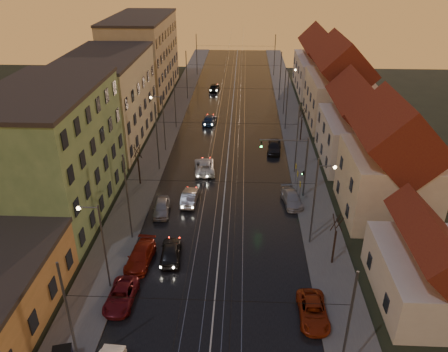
# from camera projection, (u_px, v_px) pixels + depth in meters

# --- Properties ---
(ground) EXTENTS (160.00, 160.00, 0.00)m
(ground) POSITION_uv_depth(u_px,v_px,m) (214.00, 308.00, 34.28)
(ground) COLOR black
(ground) RESTS_ON ground
(road) EXTENTS (16.00, 120.00, 0.04)m
(road) POSITION_uv_depth(u_px,v_px,m) (231.00, 126.00, 69.76)
(road) COLOR black
(road) RESTS_ON ground
(sidewalk_left) EXTENTS (4.00, 120.00, 0.15)m
(sidewalk_left) POSITION_uv_depth(u_px,v_px,m) (169.00, 125.00, 70.14)
(sidewalk_left) COLOR #4C4C4C
(sidewalk_left) RESTS_ON ground
(sidewalk_right) EXTENTS (4.00, 120.00, 0.15)m
(sidewalk_right) POSITION_uv_depth(u_px,v_px,m) (293.00, 127.00, 69.32)
(sidewalk_right) COLOR #4C4C4C
(sidewalk_right) RESTS_ON ground
(tram_rail_0) EXTENTS (0.06, 120.00, 0.03)m
(tram_rail_0) POSITION_uv_depth(u_px,v_px,m) (217.00, 126.00, 69.83)
(tram_rail_0) COLOR gray
(tram_rail_0) RESTS_ON road
(tram_rail_1) EXTENTS (0.06, 120.00, 0.03)m
(tram_rail_1) POSITION_uv_depth(u_px,v_px,m) (226.00, 126.00, 69.77)
(tram_rail_1) COLOR gray
(tram_rail_1) RESTS_ON road
(tram_rail_2) EXTENTS (0.06, 120.00, 0.03)m
(tram_rail_2) POSITION_uv_depth(u_px,v_px,m) (235.00, 126.00, 69.71)
(tram_rail_2) COLOR gray
(tram_rail_2) RESTS_ON road
(tram_rail_3) EXTENTS (0.06, 120.00, 0.03)m
(tram_rail_3) POSITION_uv_depth(u_px,v_px,m) (244.00, 126.00, 69.65)
(tram_rail_3) COLOR gray
(tram_rail_3) RESTS_ON road
(apartment_left_1) EXTENTS (10.00, 18.00, 13.00)m
(apartment_left_1) POSITION_uv_depth(u_px,v_px,m) (51.00, 155.00, 44.43)
(apartment_left_1) COLOR #547D4F
(apartment_left_1) RESTS_ON ground
(apartment_left_2) EXTENTS (10.00, 20.00, 12.00)m
(apartment_left_2) POSITION_uv_depth(u_px,v_px,m) (107.00, 100.00, 62.41)
(apartment_left_2) COLOR beige
(apartment_left_2) RESTS_ON ground
(apartment_left_3) EXTENTS (10.00, 24.00, 14.00)m
(apartment_left_3) POSITION_uv_depth(u_px,v_px,m) (142.00, 57.00, 83.24)
(apartment_left_3) COLOR #998763
(apartment_left_3) RESTS_ON ground
(house_right_0) EXTENTS (8.16, 10.20, 5.80)m
(house_right_0) POSITION_uv_depth(u_px,v_px,m) (433.00, 269.00, 34.02)
(house_right_0) COLOR beige
(house_right_0) RESTS_ON ground
(house_right_1) EXTENTS (8.67, 10.20, 10.80)m
(house_right_1) POSITION_uv_depth(u_px,v_px,m) (390.00, 167.00, 44.39)
(house_right_1) COLOR beige
(house_right_1) RESTS_ON ground
(house_right_2) EXTENTS (9.18, 12.24, 9.20)m
(house_right_2) POSITION_uv_depth(u_px,v_px,m) (359.00, 128.00, 56.29)
(house_right_2) COLOR beige
(house_right_2) RESTS_ON ground
(house_right_3) EXTENTS (9.18, 14.28, 11.50)m
(house_right_3) POSITION_uv_depth(u_px,v_px,m) (339.00, 87.00, 69.06)
(house_right_3) COLOR beige
(house_right_3) RESTS_ON ground
(house_right_4) EXTENTS (9.18, 16.32, 10.00)m
(house_right_4) POSITION_uv_depth(u_px,v_px,m) (321.00, 65.00, 85.38)
(house_right_4) COLOR beige
(house_right_4) RESTS_ON ground
(catenary_pole_l_0) EXTENTS (0.16, 0.16, 9.00)m
(catenary_pole_l_0) POSITION_uv_depth(u_px,v_px,m) (70.00, 320.00, 27.24)
(catenary_pole_l_0) COLOR #595B60
(catenary_pole_l_0) RESTS_ON ground
(catenary_pole_r_0) EXTENTS (0.16, 0.16, 9.00)m
(catenary_pole_r_0) POSITION_uv_depth(u_px,v_px,m) (347.00, 330.00, 26.54)
(catenary_pole_r_0) COLOR #595B60
(catenary_pole_r_0) RESTS_ON ground
(catenary_pole_l_1) EXTENTS (0.16, 0.16, 9.00)m
(catenary_pole_l_1) POSITION_uv_depth(u_px,v_px,m) (128.00, 199.00, 40.55)
(catenary_pole_l_1) COLOR #595B60
(catenary_pole_l_1) RESTS_ON ground
(catenary_pole_r_1) EXTENTS (0.16, 0.16, 9.00)m
(catenary_pole_r_1) POSITION_uv_depth(u_px,v_px,m) (314.00, 203.00, 39.85)
(catenary_pole_r_1) COLOR #595B60
(catenary_pole_r_1) RESTS_ON ground
(catenary_pole_l_2) EXTENTS (0.16, 0.16, 9.00)m
(catenary_pole_l_2) POSITION_uv_depth(u_px,v_px,m) (157.00, 137.00, 53.86)
(catenary_pole_l_2) COLOR #595B60
(catenary_pole_l_2) RESTS_ON ground
(catenary_pole_r_2) EXTENTS (0.16, 0.16, 9.00)m
(catenary_pole_r_2) POSITION_uv_depth(u_px,v_px,m) (297.00, 140.00, 53.15)
(catenary_pole_r_2) COLOR #595B60
(catenary_pole_r_2) RESTS_ON ground
(catenary_pole_l_3) EXTENTS (0.16, 0.16, 9.00)m
(catenary_pole_l_3) POSITION_uv_depth(u_px,v_px,m) (175.00, 100.00, 67.17)
(catenary_pole_l_3) COLOR #595B60
(catenary_pole_l_3) RESTS_ON ground
(catenary_pole_r_3) EXTENTS (0.16, 0.16, 9.00)m
(catenary_pole_r_3) POSITION_uv_depth(u_px,v_px,m) (287.00, 102.00, 66.46)
(catenary_pole_r_3) COLOR #595B60
(catenary_pole_r_3) RESTS_ON ground
(catenary_pole_l_4) EXTENTS (0.16, 0.16, 9.00)m
(catenary_pole_l_4) POSITION_uv_depth(u_px,v_px,m) (187.00, 76.00, 80.47)
(catenary_pole_l_4) COLOR #595B60
(catenary_pole_l_4) RESTS_ON ground
(catenary_pole_r_4) EXTENTS (0.16, 0.16, 9.00)m
(catenary_pole_r_4) POSITION_uv_depth(u_px,v_px,m) (280.00, 77.00, 79.77)
(catenary_pole_r_4) COLOR #595B60
(catenary_pole_r_4) RESTS_ON ground
(catenary_pole_l_5) EXTENTS (0.16, 0.16, 9.00)m
(catenary_pole_l_5) POSITION_uv_depth(u_px,v_px,m) (197.00, 55.00, 96.44)
(catenary_pole_l_5) COLOR #595B60
(catenary_pole_l_5) RESTS_ON ground
(catenary_pole_r_5) EXTENTS (0.16, 0.16, 9.00)m
(catenary_pole_r_5) POSITION_uv_depth(u_px,v_px,m) (275.00, 56.00, 95.73)
(catenary_pole_r_5) COLOR #595B60
(catenary_pole_r_5) RESTS_ON ground
(street_lamp_0) EXTENTS (1.75, 0.32, 8.00)m
(street_lamp_0) POSITION_uv_depth(u_px,v_px,m) (99.00, 239.00, 34.19)
(street_lamp_0) COLOR #595B60
(street_lamp_0) RESTS_ON ground
(street_lamp_1) EXTENTS (1.75, 0.32, 8.00)m
(street_lamp_1) POSITION_uv_depth(u_px,v_px,m) (318.00, 194.00, 40.53)
(street_lamp_1) COLOR #595B60
(street_lamp_1) RESTS_ON ground
(street_lamp_2) EXTENTS (1.75, 0.32, 8.00)m
(street_lamp_2) POSITION_uv_depth(u_px,v_px,m) (161.00, 118.00, 59.02)
(street_lamp_2) COLOR #595B60
(street_lamp_2) RESTS_ON ground
(street_lamp_3) EXTENTS (1.75, 0.32, 8.00)m
(street_lamp_3) POSITION_uv_depth(u_px,v_px,m) (287.00, 87.00, 72.47)
(street_lamp_3) COLOR #595B60
(street_lamp_3) RESTS_ON ground
(traffic_light_mast) EXTENTS (5.30, 0.32, 7.20)m
(traffic_light_mast) POSITION_uv_depth(u_px,v_px,m) (297.00, 160.00, 47.81)
(traffic_light_mast) COLOR #595B60
(traffic_light_mast) RESTS_ON ground
(bare_tree_0) EXTENTS (1.09, 1.09, 5.11)m
(bare_tree_0) POSITION_uv_depth(u_px,v_px,m) (139.00, 166.00, 51.30)
(bare_tree_0) COLOR black
(bare_tree_0) RESTS_ON ground
(bare_tree_1) EXTENTS (1.09, 1.09, 5.11)m
(bare_tree_1) POSITION_uv_depth(u_px,v_px,m) (335.00, 241.00, 38.05)
(bare_tree_1) COLOR black
(bare_tree_1) RESTS_ON ground
(bare_tree_2) EXTENTS (1.09, 1.09, 5.11)m
(bare_tree_2) POSITION_uv_depth(u_px,v_px,m) (301.00, 126.00, 62.88)
(bare_tree_2) COLOR black
(bare_tree_2) RESTS_ON ground
(driving_car_0) EXTENTS (2.14, 4.57, 1.51)m
(driving_car_0) POSITION_uv_depth(u_px,v_px,m) (171.00, 251.00, 39.55)
(driving_car_0) COLOR black
(driving_car_0) RESTS_ON ground
(driving_car_1) EXTENTS (1.72, 4.50, 1.46)m
(driving_car_1) POSITION_uv_depth(u_px,v_px,m) (190.00, 197.00, 48.32)
(driving_car_1) COLOR gray
(driving_car_1) RESTS_ON ground
(driving_car_2) EXTENTS (3.05, 5.55, 1.47)m
(driving_car_2) POSITION_uv_depth(u_px,v_px,m) (204.00, 166.00, 55.17)
(driving_car_2) COLOR silver
(driving_car_2) RESTS_ON ground
(driving_car_3) EXTENTS (2.31, 4.79, 1.35)m
(driving_car_3) POSITION_uv_depth(u_px,v_px,m) (209.00, 120.00, 70.59)
(driving_car_3) COLOR navy
(driving_car_3) RESTS_ON ground
(driving_car_4) EXTENTS (2.11, 4.44, 1.47)m
(driving_car_4) POSITION_uv_depth(u_px,v_px,m) (214.00, 87.00, 87.10)
(driving_car_4) COLOR black
(driving_car_4) RESTS_ON ground
(parked_left_1) EXTENTS (2.18, 4.54, 1.25)m
(parked_left_1) POSITION_uv_depth(u_px,v_px,m) (121.00, 296.00, 34.61)
(parked_left_1) COLOR maroon
(parked_left_1) RESTS_ON ground
(parked_left_2) EXTENTS (2.36, 5.01, 1.41)m
(parked_left_2) POSITION_uv_depth(u_px,v_px,m) (140.00, 256.00, 38.99)
(parked_left_2) COLOR maroon
(parked_left_2) RESTS_ON ground
(parked_left_3) EXTENTS (1.99, 4.25, 1.41)m
(parked_left_3) POSITION_uv_depth(u_px,v_px,m) (162.00, 207.00, 46.43)
(parked_left_3) COLOR #A0A0A5
(parked_left_3) RESTS_ON ground
(parked_right_0) EXTENTS (2.17, 4.66, 1.29)m
(parked_right_0) POSITION_uv_depth(u_px,v_px,m) (313.00, 311.00, 33.14)
(parked_right_0) COLOR maroon
(parked_right_0) RESTS_ON ground
(parked_right_1) EXTENTS (2.46, 4.77, 1.32)m
(parked_right_1) POSITION_uv_depth(u_px,v_px,m) (292.00, 198.00, 48.18)
(parked_right_1) COLOR #A8A7AD
(parked_right_1) RESTS_ON ground
(parked_right_2) EXTENTS (2.24, 4.67, 1.54)m
(parked_right_2) POSITION_uv_depth(u_px,v_px,m) (274.00, 147.00, 60.60)
(parked_right_2) COLOR black
(parked_right_2) RESTS_ON ground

